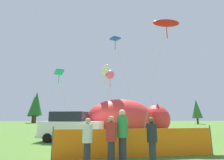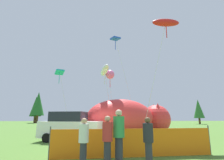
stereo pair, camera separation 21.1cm
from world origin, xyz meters
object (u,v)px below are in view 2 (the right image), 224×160
at_px(spectator_in_red_shirt, 107,138).
at_px(spectator_in_white_shirt, 119,134).
at_px(inflatable_cat, 131,119).
at_px(kite_blue_box, 116,40).
at_px(parked_car, 70,127).
at_px(kite_red_lizard, 166,23).
at_px(spectator_in_blue_shirt, 148,139).
at_px(kite_pink_octopus, 110,75).
at_px(spectator_in_black_shirt, 84,139).
at_px(folding_chair, 154,135).
at_px(kite_teal_diamond, 60,73).
at_px(kite_white_ghost, 105,70).

xyz_separation_m(spectator_in_red_shirt, spectator_in_white_shirt, (0.41, 0.17, 0.12)).
xyz_separation_m(inflatable_cat, kite_blue_box, (-1.14, 2.45, 8.51)).
relative_size(parked_car, kite_red_lizard, 0.46).
height_order(spectator_in_blue_shirt, kite_pink_octopus, kite_pink_octopus).
relative_size(spectator_in_black_shirt, spectator_in_white_shirt, 0.84).
bearing_deg(folding_chair, kite_blue_box, 66.15).
relative_size(parked_car, kite_blue_box, 0.42).
height_order(folding_chair, kite_blue_box, kite_blue_box).
xyz_separation_m(parked_car, spectator_in_blue_shirt, (3.74, -6.30, -0.08)).
relative_size(kite_teal_diamond, kite_blue_box, 0.66).
distance_m(spectator_in_blue_shirt, spectator_in_black_shirt, 2.22).
bearing_deg(kite_white_ghost, kite_blue_box, 60.53).
height_order(parked_car, kite_red_lizard, kite_red_lizard).
relative_size(kite_pink_octopus, kite_red_lizard, 0.65).
height_order(inflatable_cat, kite_pink_octopus, kite_pink_octopus).
bearing_deg(spectator_in_red_shirt, inflatable_cat, 75.66).
bearing_deg(spectator_in_black_shirt, spectator_in_red_shirt, -0.67).
xyz_separation_m(spectator_in_red_shirt, kite_red_lizard, (4.79, 6.08, 8.04)).
bearing_deg(spectator_in_white_shirt, kite_red_lizard, 53.50).
bearing_deg(kite_red_lizard, spectator_in_white_shirt, -126.50).
xyz_separation_m(folding_chair, inflatable_cat, (-0.61, 4.56, 0.88)).
distance_m(inflatable_cat, kite_white_ghost, 5.05).
bearing_deg(parked_car, kite_pink_octopus, 68.47).
bearing_deg(kite_pink_octopus, spectator_in_blue_shirt, -85.34).
bearing_deg(folding_chair, spectator_in_blue_shirt, -145.95).
relative_size(parked_car, folding_chair, 4.87).
xyz_separation_m(parked_car, kite_teal_diamond, (-2.63, 6.71, 5.43)).
relative_size(parked_car, spectator_in_blue_shirt, 2.73).
distance_m(kite_blue_box, kite_red_lizard, 6.71).
bearing_deg(kite_blue_box, parked_car, -122.77).
bearing_deg(spectator_in_red_shirt, kite_white_ghost, 90.10).
distance_m(kite_pink_octopus, kite_blue_box, 4.50).
distance_m(folding_chair, kite_red_lizard, 8.70).
bearing_deg(kite_pink_octopus, kite_teal_diamond, 155.79).
relative_size(spectator_in_black_shirt, kite_white_ghost, 0.24).
height_order(spectator_in_red_shirt, kite_red_lizard, kite_red_lizard).
distance_m(spectator_in_black_shirt, kite_red_lizard, 11.56).
xyz_separation_m(kite_teal_diamond, kite_pink_octopus, (5.52, -2.48, -0.71)).
relative_size(spectator_in_black_shirt, kite_red_lizard, 0.17).
bearing_deg(kite_pink_octopus, kite_blue_box, 62.58).
height_order(spectator_in_black_shirt, kite_teal_diamond, kite_teal_diamond).
bearing_deg(spectator_in_white_shirt, spectator_in_blue_shirt, -18.85).
bearing_deg(spectator_in_red_shirt, kite_blue_box, 84.06).
bearing_deg(spectator_in_black_shirt, kite_blue_box, 80.10).
relative_size(spectator_in_blue_shirt, spectator_in_black_shirt, 1.02).
bearing_deg(spectator_in_white_shirt, parked_car, 114.87).
xyz_separation_m(spectator_in_red_shirt, kite_blue_box, (1.21, 11.67, 9.03)).
bearing_deg(kite_red_lizard, folding_chair, -142.08).
distance_m(spectator_in_red_shirt, kite_white_ghost, 10.72).
distance_m(parked_car, kite_teal_diamond, 9.02).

